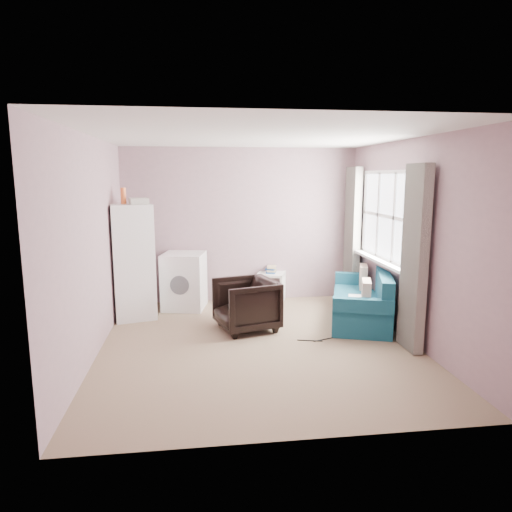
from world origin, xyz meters
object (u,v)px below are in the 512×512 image
Objects in this scene: armchair at (246,302)px; fridge at (133,261)px; washing_machine at (184,280)px; side_table at (271,284)px; sofa at (364,302)px.

fridge reaches higher than armchair.
armchair is 0.87× the size of washing_machine.
fridge is at bearing -163.35° from side_table.
side_table is at bearing 21.60° from washing_machine.
washing_machine is (-0.85, 1.13, 0.07)m from armchair.
side_table is at bearing 142.18° from armchair.
washing_machine reaches higher than armchair.
fridge is 3.38m from sofa.
fridge reaches higher than side_table.
fridge is 1.03× the size of sofa.
sofa is at bearing -25.18° from fridge.
fridge is (-1.56, 0.75, 0.46)m from armchair.
fridge is 0.90m from washing_machine.
fridge is 2.16× the size of washing_machine.
washing_machine is 0.48× the size of sofa.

